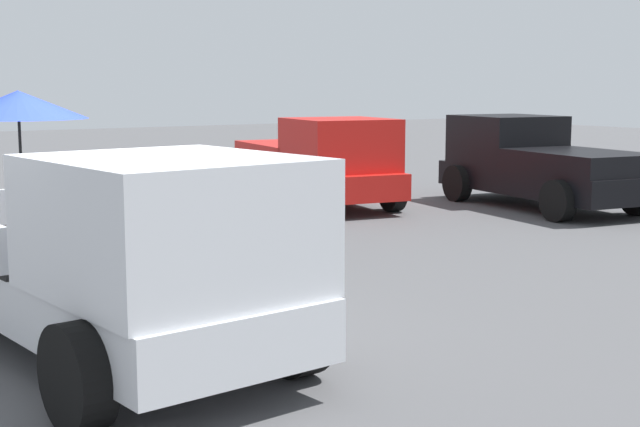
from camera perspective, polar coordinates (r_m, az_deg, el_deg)
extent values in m
plane|color=#4C4C4F|center=(8.82, -13.77, -8.33)|extent=(80.00, 80.00, 0.00)
cylinder|color=black|center=(7.75, -1.58, -7.31)|extent=(0.82, 0.35, 0.80)
cylinder|color=black|center=(6.79, -14.99, -9.87)|extent=(0.82, 0.35, 0.80)
cylinder|color=black|center=(10.67, -13.16, -3.22)|extent=(0.82, 0.35, 0.80)
cube|color=silver|center=(8.67, -13.90, -4.72)|extent=(5.14, 2.24, 0.50)
cube|color=silver|center=(7.30, -9.40, -0.68)|extent=(2.26, 2.04, 1.08)
cube|color=#4C606B|center=(6.43, -4.99, 0.01)|extent=(0.21, 1.72, 0.64)
cube|color=black|center=(9.65, -16.89, -1.83)|extent=(2.95, 2.08, 0.06)
cube|color=silver|center=(10.00, -12.07, 0.01)|extent=(2.80, 0.35, 0.40)
ellipsoid|color=#472D19|center=(9.48, -17.61, -0.27)|extent=(0.71, 0.38, 0.52)
sphere|color=#472D19|center=(9.16, -17.00, 1.49)|extent=(0.30, 0.30, 0.28)
cone|color=#472D19|center=(9.18, -16.57, 2.40)|extent=(0.10, 0.10, 0.12)
cone|color=#472D19|center=(9.12, -17.50, 2.33)|extent=(0.10, 0.10, 0.12)
cylinder|color=black|center=(9.62, -18.24, 2.11)|extent=(0.03, 0.03, 1.28)
cone|color=#1E33B7|center=(9.58, -18.44, 6.51)|extent=(1.48, 1.48, 0.28)
cylinder|color=black|center=(19.33, 8.62, 1.90)|extent=(0.79, 0.37, 0.76)
cylinder|color=black|center=(20.45, 13.04, 2.12)|extent=(0.79, 0.37, 0.76)
cylinder|color=black|center=(16.80, 14.73, 0.78)|extent=(0.79, 0.37, 0.76)
cylinder|color=black|center=(18.08, 19.34, 1.09)|extent=(0.79, 0.37, 0.76)
cube|color=black|center=(18.60, 13.82, 2.03)|extent=(5.02, 2.50, 0.50)
cube|color=black|center=(19.48, 11.66, 4.58)|extent=(2.15, 2.06, 1.00)
cube|color=black|center=(17.80, 15.90, 3.15)|extent=(2.94, 2.18, 0.40)
cylinder|color=black|center=(17.64, 4.59, 1.37)|extent=(0.79, 0.38, 0.76)
cylinder|color=black|center=(16.81, -1.08, 1.05)|extent=(0.79, 0.38, 0.76)
cylinder|color=black|center=(20.48, 0.23, 2.34)|extent=(0.79, 0.38, 0.76)
cylinder|color=black|center=(19.76, -4.78, 2.10)|extent=(0.79, 0.38, 0.76)
cube|color=red|center=(18.62, -0.36, 2.28)|extent=(5.03, 2.57, 0.50)
cube|color=red|center=(17.48, 1.25, 4.35)|extent=(2.17, 2.09, 1.00)
cube|color=red|center=(19.50, -1.57, 3.87)|extent=(2.96, 2.22, 0.40)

